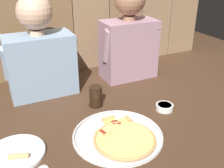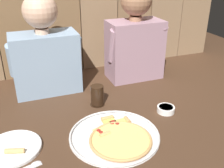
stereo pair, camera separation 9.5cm
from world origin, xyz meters
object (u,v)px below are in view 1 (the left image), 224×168
(diner_left, at_px, (39,50))
(pizza_tray, at_px, (120,136))
(drinking_glass, at_px, (96,96))
(dinner_plate, at_px, (16,153))
(dipping_bowl, at_px, (164,107))
(diner_right, at_px, (129,34))

(diner_left, bearing_deg, pizza_tray, -70.56)
(drinking_glass, bearing_deg, pizza_tray, -92.34)
(dinner_plate, xyz_separation_m, dipping_bowl, (0.79, 0.03, 0.01))
(pizza_tray, height_order, diner_left, diner_left)
(drinking_glass, bearing_deg, dipping_bowl, -32.77)
(drinking_glass, distance_m, diner_right, 0.52)
(dinner_plate, relative_size, dipping_bowl, 2.62)
(dipping_bowl, height_order, diner_left, diner_left)
(drinking_glass, xyz_separation_m, diner_left, (-0.23, 0.28, 0.22))
(dinner_plate, bearing_deg, pizza_tray, -10.86)
(pizza_tray, xyz_separation_m, dipping_bowl, (0.33, 0.12, 0.01))
(dinner_plate, height_order, diner_left, diner_left)
(dinner_plate, xyz_separation_m, drinking_glass, (0.46, 0.24, 0.05))
(pizza_tray, distance_m, dipping_bowl, 0.36)
(pizza_tray, distance_m, drinking_glass, 0.33)
(drinking_glass, distance_m, diner_left, 0.43)
(pizza_tray, relative_size, dipping_bowl, 4.43)
(pizza_tray, height_order, diner_right, diner_right)
(diner_right, bearing_deg, diner_left, 180.00)
(dinner_plate, height_order, diner_right, diner_right)
(pizza_tray, relative_size, diner_right, 0.67)
(pizza_tray, xyz_separation_m, dinner_plate, (-0.45, 0.09, -0.00))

